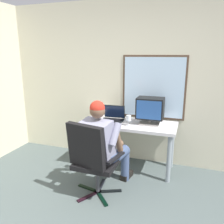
{
  "coord_description": "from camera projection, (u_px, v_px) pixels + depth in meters",
  "views": [
    {
      "loc": [
        0.78,
        -1.36,
        1.77
      ],
      "look_at": [
        -0.21,
        1.49,
        1.0
      ],
      "focal_mm": 36.86,
      "sensor_mm": 36.0,
      "label": 1
    }
  ],
  "objects": [
    {
      "name": "wine_glass",
      "position": [
        129.0,
        119.0,
        3.35
      ],
      "size": [
        0.07,
        0.07,
        0.16
      ],
      "color": "silver",
      "rests_on": "desk"
    },
    {
      "name": "laptop",
      "position": [
        113.0,
        116.0,
        3.65
      ],
      "size": [
        0.35,
        0.29,
        0.23
      ],
      "color": "black",
      "rests_on": "desk"
    },
    {
      "name": "wall_rear",
      "position": [
        141.0,
        84.0,
        3.69
      ],
      "size": [
        4.69,
        0.08,
        2.59
      ],
      "color": "beige",
      "rests_on": "ground"
    },
    {
      "name": "person_seated",
      "position": [
        104.0,
        143.0,
        2.99
      ],
      "size": [
        0.6,
        0.83,
        1.23
      ],
      "color": "#3E4E71",
      "rests_on": "ground"
    },
    {
      "name": "office_chair",
      "position": [
        92.0,
        156.0,
        2.79
      ],
      "size": [
        0.66,
        0.64,
        1.0
      ],
      "color": "black",
      "rests_on": "ground"
    },
    {
      "name": "crt_monitor",
      "position": [
        150.0,
        109.0,
        3.4
      ],
      "size": [
        0.4,
        0.29,
        0.4
      ],
      "color": "beige",
      "rests_on": "desk"
    },
    {
      "name": "desk",
      "position": [
        129.0,
        129.0,
        3.54
      ],
      "size": [
        1.43,
        0.62,
        0.74
      ],
      "color": "#8A959C",
      "rests_on": "ground"
    }
  ]
}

